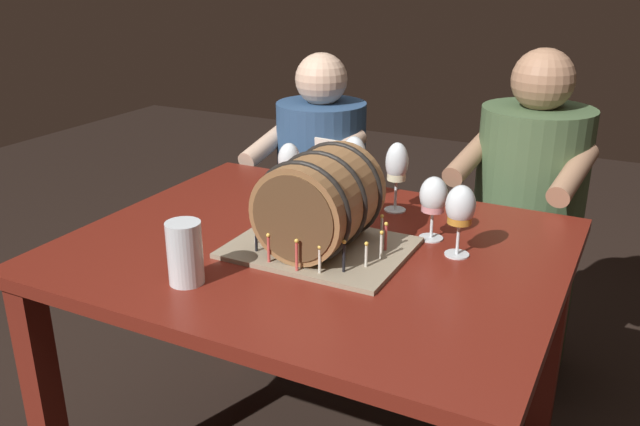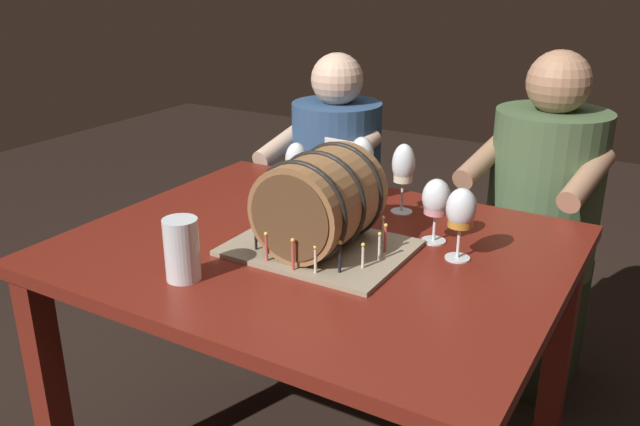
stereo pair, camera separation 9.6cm
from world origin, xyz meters
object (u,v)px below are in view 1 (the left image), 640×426
(beer_pint, at_px, (185,255))
(wine_glass_rose, at_px, (433,198))
(dining_table, at_px, (315,281))
(person_seated_left, at_px, (321,207))
(wine_glass_red, at_px, (354,158))
(wine_glass_empty, at_px, (289,161))
(person_seated_right, at_px, (525,231))
(wine_glass_white, at_px, (397,165))
(barrel_cake, at_px, (320,205))
(wine_glass_amber, at_px, (460,208))
(menu_card, at_px, (331,164))

(beer_pint, bearing_deg, wine_glass_rose, 50.11)
(dining_table, height_order, person_seated_left, person_seated_left)
(wine_glass_red, bearing_deg, wine_glass_rose, -29.93)
(wine_glass_empty, height_order, person_seated_right, person_seated_right)
(wine_glass_white, relative_size, beer_pint, 1.40)
(person_seated_left, bearing_deg, barrel_cake, -63.11)
(dining_table, distance_m, person_seated_right, 0.91)
(beer_pint, bearing_deg, wine_glass_empty, 94.84)
(wine_glass_rose, xyz_separation_m, wine_glass_white, (-0.16, 0.15, 0.02))
(beer_pint, distance_m, person_seated_left, 1.21)
(barrel_cake, relative_size, wine_glass_amber, 2.39)
(wine_glass_white, bearing_deg, menu_card, 158.54)
(wine_glass_empty, bearing_deg, wine_glass_amber, -13.51)
(menu_card, relative_size, person_seated_left, 0.14)
(person_seated_right, bearing_deg, beer_pint, -115.81)
(beer_pint, distance_m, person_seated_right, 1.30)
(wine_glass_red, xyz_separation_m, beer_pint, (-0.11, -0.67, -0.07))
(wine_glass_white, height_order, beer_pint, wine_glass_white)
(wine_glass_red, bearing_deg, person_seated_left, 126.68)
(dining_table, relative_size, wine_glass_rose, 7.27)
(dining_table, bearing_deg, barrel_cake, -44.19)
(wine_glass_amber, height_order, wine_glass_empty, wine_glass_empty)
(wine_glass_amber, xyz_separation_m, wine_glass_empty, (-0.55, 0.13, 0.01))
(barrel_cake, distance_m, person_seated_right, 0.97)
(barrel_cake, distance_m, wine_glass_rose, 0.30)
(wine_glass_empty, xyz_separation_m, beer_pint, (0.05, -0.56, -0.06))
(wine_glass_empty, bearing_deg, person_seated_left, 108.28)
(wine_glass_empty, bearing_deg, wine_glass_red, 35.73)
(wine_glass_amber, relative_size, person_seated_left, 0.16)
(wine_glass_empty, bearing_deg, menu_card, 78.20)
(wine_glass_empty, bearing_deg, person_seated_right, 44.19)
(wine_glass_empty, distance_m, person_seated_left, 0.72)
(menu_card, height_order, person_seated_right, person_seated_right)
(wine_glass_empty, relative_size, person_seated_left, 0.17)
(barrel_cake, height_order, person_seated_right, person_seated_right)
(beer_pint, relative_size, person_seated_right, 0.12)
(dining_table, bearing_deg, menu_card, 111.05)
(dining_table, xyz_separation_m, beer_pint, (-0.16, -0.33, 0.18))
(menu_card, distance_m, person_seated_right, 0.73)
(wine_glass_rose, height_order, person_seated_left, person_seated_left)
(wine_glass_rose, height_order, wine_glass_red, wine_glass_red)
(wine_glass_amber, bearing_deg, dining_table, -164.46)
(wine_glass_white, xyz_separation_m, menu_card, (-0.26, 0.10, -0.06))
(wine_glass_white, xyz_separation_m, wine_glass_empty, (-0.30, -0.09, -0.00))
(dining_table, bearing_deg, beer_pint, -115.44)
(wine_glass_red, bearing_deg, beer_pint, -99.29)
(wine_glass_empty, distance_m, beer_pint, 0.56)
(wine_glass_empty, height_order, menu_card, wine_glass_empty)
(person_seated_left, bearing_deg, wine_glass_rose, -44.58)
(wine_glass_red, height_order, person_seated_right, person_seated_right)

